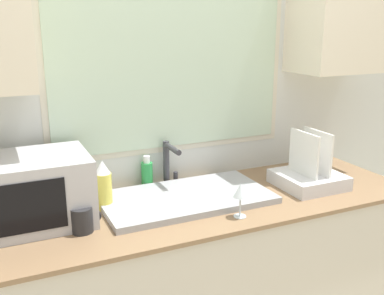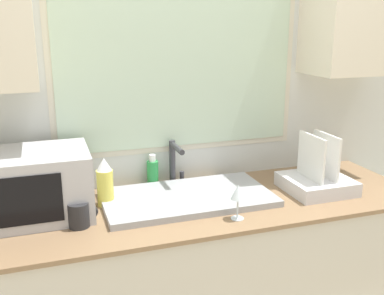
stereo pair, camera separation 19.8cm
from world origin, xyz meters
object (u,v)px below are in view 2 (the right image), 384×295
Objects in this scene: spray_bottle at (105,183)px; wine_glass at (238,194)px; microwave at (30,185)px; soap_bottle at (153,172)px; mug_near_sink at (79,215)px; dish_rack at (317,180)px; faucet at (175,159)px.

wine_glass is (0.51, -0.33, 0.01)m from spray_bottle.
microwave is 0.32m from spray_bottle.
spray_bottle is (0.32, 0.02, -0.03)m from microwave.
soap_bottle is 0.57m from wine_glass.
soap_bottle is 1.34× the size of mug_near_sink.
spray_bottle is at bearing 54.84° from mug_near_sink.
microwave is at bearing 137.19° from mug_near_sink.
dish_rack is at bearing 19.34° from wine_glass.
wine_glass is at bearing -12.09° from mug_near_sink.
faucet is 0.46× the size of microwave.
faucet is 1.02× the size of spray_bottle.
microwave is 2.21× the size of spray_bottle.
faucet is at bearing 105.76° from wine_glass.
spray_bottle is 1.47× the size of wine_glass.
dish_rack is 0.83m from soap_bottle.
wine_glass is at bearing -64.32° from soap_bottle.
microwave is at bearing -176.11° from spray_bottle.
dish_rack is 1.16m from mug_near_sink.
microwave is 0.62m from soap_bottle.
faucet is 0.13m from soap_bottle.
soap_bottle is at bearing 42.87° from mug_near_sink.
soap_bottle is at bearing 156.26° from dish_rack.
wine_glass is (0.65, -0.14, 0.06)m from mug_near_sink.
dish_rack reaches higher than faucet.
faucet reaches higher than wine_glass.
spray_bottle reaches higher than mug_near_sink.
dish_rack reaches higher than microwave.
faucet reaches higher than spray_bottle.
microwave is 0.89m from wine_glass.
dish_rack is 1.87× the size of soap_bottle.
microwave reaches higher than wine_glass.
soap_bottle is 0.55m from mug_near_sink.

